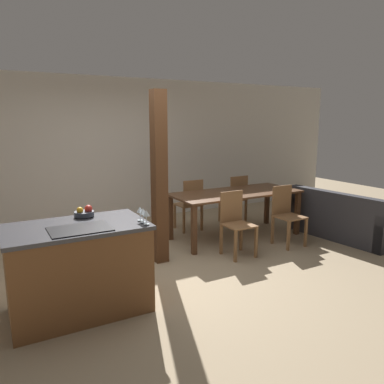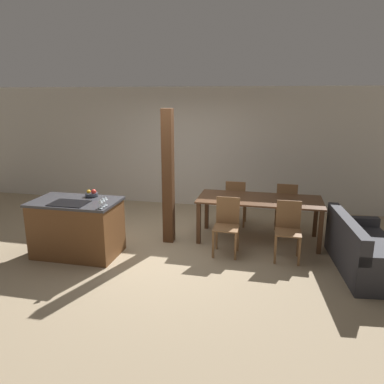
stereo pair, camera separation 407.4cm
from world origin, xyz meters
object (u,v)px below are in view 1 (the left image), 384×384
object	(u,v)px
dining_chair_far_left	(190,204)
couch	(344,221)
dining_chair_near_right	(286,214)
timber_post	(159,179)
wine_glass_near	(146,214)
wine_glass_middle	(143,212)
dining_table	(236,197)
wine_glass_far	(140,210)
dining_chair_far_right	(235,198)
fruit_bowl	(84,212)
dining_chair_near_left	(236,222)
kitchen_island	(79,268)

from	to	relation	value
dining_chair_far_left	couch	world-z (taller)	dining_chair_far_left
dining_chair_near_right	timber_post	world-z (taller)	timber_post
wine_glass_near	wine_glass_middle	distance (m)	0.08
dining_table	timber_post	distance (m)	1.66
dining_chair_far_left	dining_table	bearing A→B (deg)	125.11
wine_glass_middle	dining_chair_near_right	bearing A→B (deg)	17.09
wine_glass_far	dining_chair_near_right	size ratio (longest dim) A/B	0.16
wine_glass_middle	dining_chair_far_left	distance (m)	2.85
dining_table	couch	size ratio (longest dim) A/B	1.20
dining_chair_near_right	couch	bearing A→B (deg)	-9.76
dining_table	couch	xyz separation A→B (m)	(1.59, -0.87, -0.40)
wine_glass_middle	dining_chair_far_left	xyz separation A→B (m)	(1.74, 2.20, -0.54)
dining_chair_near_right	couch	distance (m)	1.14
couch	dining_chair_far_right	bearing A→B (deg)	29.24
dining_table	couch	distance (m)	1.85
dining_chair_near_right	fruit_bowl	bearing A→B (deg)	-174.59
dining_chair_far_left	dining_chair_far_right	world-z (taller)	same
dining_chair_near_left	dining_chair_near_right	distance (m)	0.96
kitchen_island	wine_glass_far	bearing A→B (deg)	-15.87
dining_table	dining_chair_far_right	distance (m)	0.86
wine_glass_middle	wine_glass_far	xyz separation A→B (m)	(0.00, 0.08, 0.00)
wine_glass_near	kitchen_island	bearing A→B (deg)	150.84
couch	wine_glass_middle	bearing A→B (deg)	93.47
kitchen_island	dining_chair_near_left	distance (m)	2.41
dining_chair_near_right	dining_chair_far_left	world-z (taller)	same
fruit_bowl	couch	xyz separation A→B (m)	(4.26, 0.11, -0.68)
dining_chair_near_right	wine_glass_near	bearing A→B (deg)	-161.32
couch	dining_chair_far_left	bearing A→B (deg)	46.90
timber_post	dining_chair_near_left	bearing A→B (deg)	-15.32
fruit_bowl	wine_glass_near	size ratio (longest dim) A/B	1.43
wine_glass_middle	dining_table	size ratio (longest dim) A/B	0.07
wine_glass_near	dining_chair_far_left	xyz separation A→B (m)	(1.74, 2.28, -0.54)
dining_chair_far_left	wine_glass_far	bearing A→B (deg)	50.63
fruit_bowl	dining_table	distance (m)	2.86
dining_chair_near_right	timber_post	xyz separation A→B (m)	(-2.02, 0.29, 0.67)
dining_chair_near_right	dining_table	bearing A→B (deg)	125.11
dining_chair_near_right	dining_chair_far_right	size ratio (longest dim) A/B	1.00
fruit_bowl	dining_chair_far_left	world-z (taller)	fruit_bowl
fruit_bowl	timber_post	size ratio (longest dim) A/B	0.09
fruit_bowl	dining_chair_far_right	bearing A→B (deg)	27.87
kitchen_island	wine_glass_middle	world-z (taller)	wine_glass_middle
wine_glass_far	couch	bearing A→B (deg)	8.33
wine_glass_middle	couch	size ratio (longest dim) A/B	0.08
fruit_bowl	dining_chair_near_left	size ratio (longest dim) A/B	0.22
wine_glass_near	dining_chair_far_right	bearing A→B (deg)	40.21
dining_chair_near_left	couch	size ratio (longest dim) A/B	0.52
fruit_bowl	dining_chair_far_right	xyz separation A→B (m)	(3.15, 1.67, -0.47)
wine_glass_near	timber_post	distance (m)	1.39
dining_chair_near_left	timber_post	world-z (taller)	timber_post
dining_chair_far_left	timber_post	size ratio (longest dim) A/B	0.40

